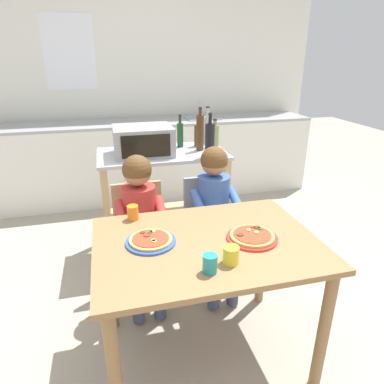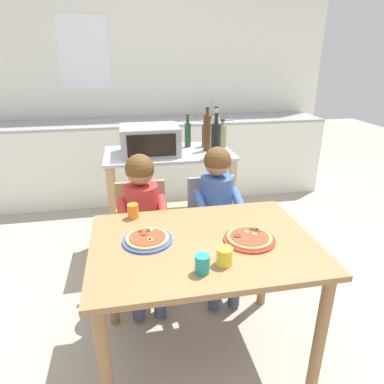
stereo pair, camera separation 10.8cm
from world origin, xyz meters
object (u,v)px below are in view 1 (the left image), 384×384
Objects in this scene: bottle_slim_sauce at (215,135)px; dining_table at (206,260)px; drinking_cup_teal at (210,264)px; drinking_cup_orange at (133,213)px; bottle_tall_green_wine at (207,128)px; dining_chair_left at (140,233)px; kitchen_island_cart at (163,186)px; dining_chair_right at (210,224)px; child_in_red_shirt at (141,216)px; bottle_brown_beer at (180,134)px; drinking_cup_yellow at (231,255)px; toaster_oven at (143,141)px; bottle_squat_spirits at (200,132)px; pizza_plate_blue_rimmed at (151,240)px; bottle_dark_olive_oil at (198,135)px; bottle_clear_vinegar at (210,140)px; pizza_plate_red_rimmed at (252,237)px; child_in_blue_striped_shirt at (216,207)px.

bottle_slim_sauce is 1.41m from dining_table.
drinking_cup_teal is 1.01× the size of drinking_cup_orange.
bottle_tall_green_wine reaches higher than dining_chair_left.
kitchen_island_cart is 0.62m from dining_chair_right.
dining_chair_right is 0.56m from child_in_red_shirt.
bottle_brown_beer reaches higher than dining_chair_left.
bottle_brown_beer reaches higher than drinking_cup_yellow.
bottle_squat_spirits is at bearing 1.54° from toaster_oven.
pizza_plate_blue_rimmed is (-0.45, -1.32, -0.23)m from bottle_brown_beer.
pizza_plate_blue_rimmed is (-0.11, -1.15, -0.23)m from toaster_oven.
drinking_cup_yellow is at bearing -99.90° from bottle_dark_olive_oil.
bottle_slim_sauce is 0.87× the size of bottle_brown_beer.
bottle_clear_vinegar is 1.30× the size of pizza_plate_red_rimmed.
pizza_plate_blue_rimmed is at bearing -120.61° from bottle_slim_sauce.
bottle_squat_spirits reaches higher than child_in_blue_striped_shirt.
bottle_brown_beer is (0.34, 0.16, -0.00)m from toaster_oven.
bottle_tall_green_wine is 0.45m from bottle_clear_vinegar.
bottle_dark_olive_oil is 2.79× the size of drinking_cup_teal.
bottle_dark_olive_oil is at bearing -142.15° from bottle_tall_green_wine.
toaster_oven is at bearing 80.27° from child_in_red_shirt.
child_in_blue_striped_shirt is at bearing -102.95° from bottle_tall_green_wine.
bottle_clear_vinegar reaches higher than pizza_plate_red_rimmed.
dining_table is (-0.17, -1.37, -0.37)m from bottle_brown_beer.
pizza_plate_blue_rimmed is at bearing -129.38° from dining_chair_right.
bottle_clear_vinegar is 1.13m from dining_table.
bottle_dark_olive_oil is 0.15m from bottle_squat_spirits.
bottle_clear_vinegar is at bearing 84.98° from pizza_plate_red_rimmed.
child_in_red_shirt is 12.62× the size of drinking_cup_yellow.
drinking_cup_teal is (-0.39, -1.27, -0.23)m from bottle_clear_vinegar.
kitchen_island_cart is 3.05× the size of bottle_clear_vinegar.
bottle_tall_green_wine is 1.23× the size of pizza_plate_red_rimmed.
drinking_cup_yellow reaches higher than pizza_plate_blue_rimmed.
dining_chair_left is at bearing 90.00° from pizza_plate_blue_rimmed.
child_in_blue_striped_shirt reaches higher than dining_chair_right.
bottle_brown_beer is 3.34× the size of drinking_cup_yellow.
pizza_plate_blue_rimmed is (-0.72, -1.40, -0.25)m from bottle_tall_green_wine.
drinking_cup_orange reaches higher than pizza_plate_red_rimmed.
drinking_cup_yellow reaches higher than pizza_plate_red_rimmed.
child_in_red_shirt is at bearing 113.14° from drinking_cup_yellow.
bottle_brown_beer is at bearing 176.87° from bottle_dark_olive_oil.
pizza_plate_blue_rimmed is 0.97× the size of pizza_plate_red_rimmed.
child_in_red_shirt is (-0.58, -0.67, -0.38)m from bottle_squat_spirits.
child_in_red_shirt is (0.00, -0.12, 0.19)m from dining_chair_left.
bottle_tall_green_wine reaches higher than drinking_cup_teal.
kitchen_island_cart is at bearing 113.84° from dining_chair_right.
pizza_plate_red_rimmed is (-0.09, -1.05, -0.26)m from bottle_clear_vinegar.
dining_chair_right is at bearing -97.65° from bottle_dark_olive_oil.
drinking_cup_orange reaches higher than dining_chair_left.
bottle_clear_vinegar is at bearing -32.89° from kitchen_island_cart.
bottle_clear_vinegar is at bearing 45.29° from drinking_cup_orange.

